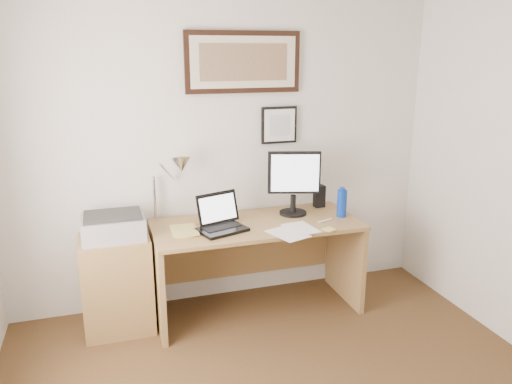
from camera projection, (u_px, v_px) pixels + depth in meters
name	position (u px, v px, depth m)	size (l,w,h in m)	color
wall_back	(225.00, 152.00, 4.02)	(3.50, 0.02, 2.50)	silver
side_cabinet	(118.00, 284.00, 3.70)	(0.50, 0.40, 0.73)	olive
water_bottle	(342.00, 203.00, 3.98)	(0.08, 0.08, 0.22)	#0C33A2
bottle_cap	(343.00, 189.00, 3.95)	(0.04, 0.04, 0.02)	#0C33A2
speaker	(319.00, 196.00, 4.24)	(0.08, 0.07, 0.19)	black
paper_sheet_a	(288.00, 234.00, 3.63)	(0.21, 0.30, 0.00)	white
paper_sheet_b	(301.00, 228.00, 3.74)	(0.20, 0.28, 0.00)	white
sticky_pad	(329.00, 229.00, 3.70)	(0.08, 0.08, 0.01)	#DCC868
marker_pen	(325.00, 221.00, 3.89)	(0.02, 0.02, 0.14)	white
book	(171.00, 232.00, 3.64)	(0.19, 0.26, 0.02)	#CDBE60
desk	(253.00, 247.00, 4.00)	(1.60, 0.70, 0.75)	olive
laptop	(221.00, 222.00, 3.71)	(0.40, 0.39, 0.26)	black
lcd_monitor	(294.00, 180.00, 3.99)	(0.41, 0.22, 0.52)	black
printer	(114.00, 226.00, 3.59)	(0.44, 0.34, 0.18)	#9F9FA1
desk_lamp	(179.00, 168.00, 3.75)	(0.29, 0.27, 0.53)	silver
picture_large	(243.00, 62.00, 3.85)	(0.92, 0.04, 0.47)	black
picture_small	(279.00, 125.00, 4.07)	(0.30, 0.03, 0.30)	black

